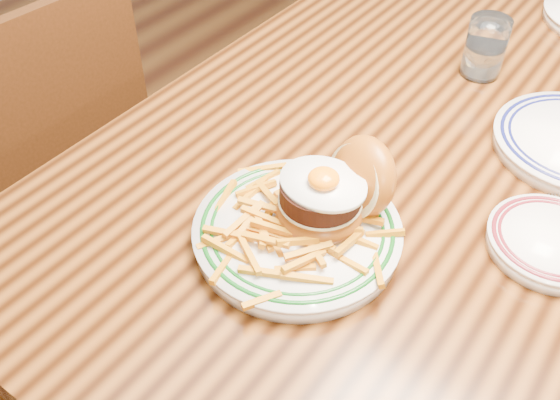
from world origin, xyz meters
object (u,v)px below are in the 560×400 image
Objects in this scene: main_plate at (308,217)px; table at (419,143)px; side_plate at (551,241)px; chair_left at (54,147)px.

table is at bearing 116.11° from main_plate.
side_plate reaches higher than table.
chair_left is 0.88m from main_plate.
main_plate is 0.34m from side_plate.
chair_left reaches higher than table.
side_plate is (1.09, 0.06, 0.30)m from chair_left.
main_plate is at bearing -3.75° from chair_left.
table is 0.38m from side_plate.
chair_left is at bearing -160.73° from table.
table is at bearing 156.43° from side_plate.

